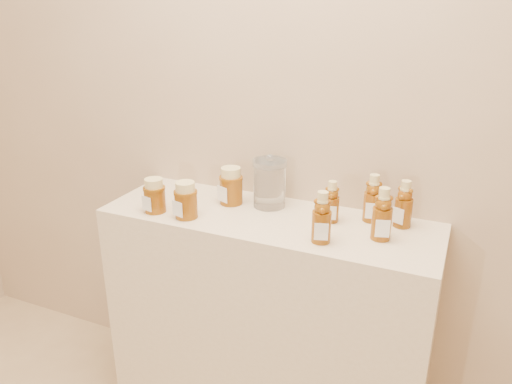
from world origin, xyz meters
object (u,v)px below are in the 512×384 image
at_px(display_table, 267,323).
at_px(glass_canister, 270,181).
at_px(bear_bottle_front_left, 322,214).
at_px(bear_bottle_back_left, 332,199).
at_px(honey_jar_left, 155,195).

bearing_deg(display_table, glass_canister, 109.69).
height_order(display_table, bear_bottle_front_left, bear_bottle_front_left).
bearing_deg(display_table, bear_bottle_back_left, 14.62).
bearing_deg(honey_jar_left, bear_bottle_back_left, 30.40).
xyz_separation_m(bear_bottle_back_left, glass_canister, (-0.25, 0.04, 0.01)).
distance_m(bear_bottle_back_left, honey_jar_left, 0.63).
distance_m(bear_bottle_front_left, honey_jar_left, 0.62).
bearing_deg(honey_jar_left, bear_bottle_front_left, 15.17).
bearing_deg(bear_bottle_front_left, bear_bottle_back_left, 78.40).
relative_size(honey_jar_left, glass_canister, 0.65).
height_order(bear_bottle_front_left, honey_jar_left, bear_bottle_front_left).
bearing_deg(glass_canister, bear_bottle_back_left, -9.44).
distance_m(display_table, bear_bottle_front_left, 0.60).
relative_size(bear_bottle_back_left, honey_jar_left, 1.32).
bearing_deg(bear_bottle_back_left, bear_bottle_front_left, -98.00).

